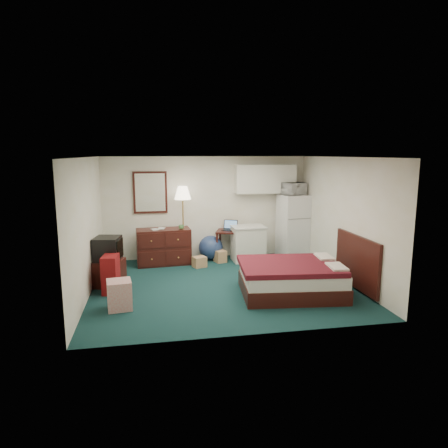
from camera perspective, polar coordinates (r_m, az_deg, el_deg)
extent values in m
cube|color=black|center=(8.00, -0.26, -8.68)|extent=(5.00, 4.50, 0.01)
cube|color=white|center=(7.57, -0.28, 9.53)|extent=(5.00, 4.50, 0.01)
cube|color=white|center=(9.88, -2.57, 2.38)|extent=(5.00, 0.01, 2.50)
cube|color=white|center=(5.53, 3.85, -3.77)|extent=(5.00, 0.01, 2.50)
cube|color=white|center=(7.66, -19.01, -0.42)|extent=(0.01, 4.50, 2.50)
cube|color=white|center=(8.49, 16.59, 0.69)|extent=(0.01, 4.50, 2.50)
sphere|color=navy|center=(9.78, -1.91, -3.39)|extent=(0.61, 0.61, 0.59)
imported|color=silver|center=(9.95, 10.00, 5.19)|extent=(0.63, 0.52, 0.37)
imported|color=tan|center=(9.25, -10.32, -0.23)|extent=(0.15, 0.06, 0.21)
imported|color=tan|center=(9.37, -9.44, -0.05)|extent=(0.16, 0.06, 0.22)
imported|color=#4C8144|center=(9.28, -6.12, -0.36)|extent=(0.13, 0.11, 0.12)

